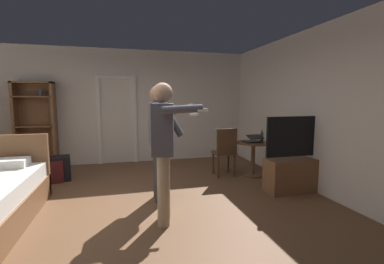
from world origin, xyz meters
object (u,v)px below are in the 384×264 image
(bookshelf, at_px, (36,123))
(bottle_on_table, at_px, (262,137))
(person_blue_shirt, at_px, (164,143))
(person_striped_shirt, at_px, (159,135))
(tv_flatscreen, at_px, (296,169))
(wooden_chair, at_px, (225,150))
(suitcase_small, at_px, (53,169))
(laptop, at_px, (253,140))
(suitcase_dark, at_px, (45,172))
(side_table, at_px, (253,153))

(bookshelf, distance_m, bottle_on_table, 4.93)
(bottle_on_table, bearing_deg, person_blue_shirt, -145.21)
(person_blue_shirt, distance_m, person_striped_shirt, 0.79)
(tv_flatscreen, bearing_deg, bottle_on_table, 97.34)
(wooden_chair, bearing_deg, person_blue_shirt, -131.05)
(bottle_on_table, distance_m, person_blue_shirt, 2.71)
(wooden_chair, xyz_separation_m, suitcase_small, (-3.31, 0.54, -0.31))
(laptop, bearing_deg, suitcase_dark, 171.13)
(bookshelf, height_order, laptop, bookshelf)
(tv_flatscreen, relative_size, suitcase_dark, 2.02)
(person_blue_shirt, bearing_deg, bookshelf, 124.91)
(side_table, xyz_separation_m, laptop, (-0.03, -0.04, 0.28))
(laptop, distance_m, wooden_chair, 0.60)
(tv_flatscreen, relative_size, suitcase_small, 2.12)
(bookshelf, height_order, tv_flatscreen, bookshelf)
(bookshelf, distance_m, person_striped_shirt, 3.52)
(bookshelf, distance_m, side_table, 4.80)
(bottle_on_table, relative_size, person_striped_shirt, 0.14)
(bookshelf, bearing_deg, wooden_chair, -22.95)
(person_blue_shirt, bearing_deg, bottle_on_table, 34.79)
(bottle_on_table, relative_size, wooden_chair, 0.25)
(laptop, bearing_deg, suitcase_small, 169.78)
(tv_flatscreen, height_order, side_table, tv_flatscreen)
(laptop, xyz_separation_m, suitcase_small, (-3.86, 0.70, -0.52))
(bottle_on_table, xyz_separation_m, wooden_chair, (-0.71, 0.19, -0.26))
(bottle_on_table, bearing_deg, suitcase_dark, 170.99)
(person_blue_shirt, height_order, person_striped_shirt, same)
(person_blue_shirt, bearing_deg, person_striped_shirt, 86.78)
(bookshelf, bearing_deg, tv_flatscreen, -30.63)
(wooden_chair, bearing_deg, tv_flatscreen, -53.93)
(person_striped_shirt, bearing_deg, wooden_chair, 32.88)
(bookshelf, bearing_deg, person_striped_shirt, -47.15)
(bookshelf, relative_size, tv_flatscreen, 1.51)
(laptop, relative_size, suitcase_small, 0.56)
(tv_flatscreen, relative_size, side_table, 1.84)
(tv_flatscreen, height_order, bottle_on_table, tv_flatscreen)
(side_table, distance_m, wooden_chair, 0.59)
(laptop, xyz_separation_m, wooden_chair, (-0.54, 0.15, -0.21))
(side_table, xyz_separation_m, person_blue_shirt, (-2.08, -1.62, 0.55))
(suitcase_small, bearing_deg, wooden_chair, -20.43)
(bookshelf, bearing_deg, side_table, -21.50)
(side_table, distance_m, suitcase_small, 3.95)
(side_table, bearing_deg, wooden_chair, 168.99)
(bottle_on_table, xyz_separation_m, person_blue_shirt, (-2.22, -1.54, 0.22))
(person_blue_shirt, relative_size, suitcase_small, 2.92)
(bottle_on_table, distance_m, wooden_chair, 0.78)
(suitcase_dark, bearing_deg, bookshelf, 99.73)
(bottle_on_table, distance_m, suitcase_small, 4.13)
(bookshelf, height_order, bottle_on_table, bookshelf)
(bookshelf, distance_m, suitcase_small, 1.47)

